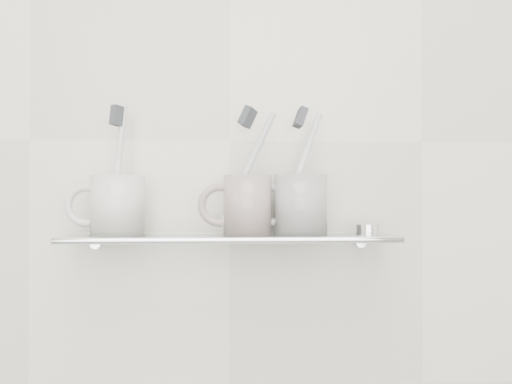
{
  "coord_description": "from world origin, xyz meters",
  "views": [
    {
      "loc": [
        -0.01,
        0.17,
        1.15
      ],
      "look_at": [
        0.04,
        1.04,
        1.17
      ],
      "focal_mm": 40.0,
      "sensor_mm": 36.0,
      "label": 1
    }
  ],
  "objects": [
    {
      "name": "mug_center_handle",
      "position": [
        -0.02,
        1.04,
        1.15
      ],
      "size": [
        0.07,
        0.01,
        0.07
      ],
      "primitive_type": "torus",
      "rotation": [
        1.57,
        0.0,
        0.0
      ],
      "color": "silver",
      "rests_on": "mug_center"
    },
    {
      "name": "toothbrush_left",
      "position": [
        -0.17,
        1.04,
        1.2
      ],
      "size": [
        0.03,
        0.03,
        0.19
      ],
      "primitive_type": "cylinder",
      "rotation": [
        -0.11,
        0.02,
        -0.64
      ],
      "color": "silver",
      "rests_on": "mug_left"
    },
    {
      "name": "mug_right",
      "position": [
        0.11,
        1.04,
        1.15
      ],
      "size": [
        0.1,
        0.1,
        0.09
      ],
      "primitive_type": "cylinder",
      "rotation": [
        0.0,
        0.0,
        -0.33
      ],
      "color": "white",
      "rests_on": "shelf_glass"
    },
    {
      "name": "toothbrush_center",
      "position": [
        0.03,
        1.04,
        1.2
      ],
      "size": [
        0.09,
        0.01,
        0.18
      ],
      "primitive_type": "cylinder",
      "rotation": [
        -0.26,
        0.35,
        -0.67
      ],
      "color": "silver",
      "rests_on": "mug_center"
    },
    {
      "name": "toothbrush_right",
      "position": [
        0.11,
        1.04,
        1.2
      ],
      "size": [
        0.07,
        0.04,
        0.18
      ],
      "primitive_type": "cylinder",
      "rotation": [
        -0.12,
        0.36,
        0.11
      ],
      "color": "silver",
      "rests_on": "mug_right"
    },
    {
      "name": "mug_right_handle",
      "position": [
        0.06,
        1.04,
        1.15
      ],
      "size": [
        0.07,
        0.01,
        0.07
      ],
      "primitive_type": "torus",
      "rotation": [
        1.57,
        0.0,
        0.0
      ],
      "color": "white",
      "rests_on": "mug_right"
    },
    {
      "name": "chrome_cap",
      "position": [
        0.21,
        1.04,
        1.11
      ],
      "size": [
        0.04,
        0.04,
        0.02
      ],
      "primitive_type": "cylinder",
      "color": "silver",
      "rests_on": "shelf_glass"
    },
    {
      "name": "shelf_rail",
      "position": [
        0.0,
        0.98,
        1.1
      ],
      "size": [
        0.5,
        0.01,
        0.01
      ],
      "primitive_type": "cylinder",
      "rotation": [
        0.0,
        1.57,
        0.0
      ],
      "color": "silver",
      "rests_on": "shelf_glass"
    },
    {
      "name": "bracket_left",
      "position": [
        -0.21,
        1.09,
        1.09
      ],
      "size": [
        0.02,
        0.03,
        0.02
      ],
      "primitive_type": "cylinder",
      "rotation": [
        1.57,
        0.0,
        0.0
      ],
      "color": "silver",
      "rests_on": "wall_back"
    },
    {
      "name": "mug_left_handle",
      "position": [
        -0.22,
        1.04,
        1.15
      ],
      "size": [
        0.07,
        0.01,
        0.07
      ],
      "primitive_type": "torus",
      "rotation": [
        1.57,
        0.0,
        0.0
      ],
      "color": "silver",
      "rests_on": "mug_left"
    },
    {
      "name": "bracket_right",
      "position": [
        0.21,
        1.09,
        1.09
      ],
      "size": [
        0.02,
        0.03,
        0.02
      ],
      "primitive_type": "cylinder",
      "rotation": [
        1.57,
        0.0,
        0.0
      ],
      "color": "silver",
      "rests_on": "wall_back"
    },
    {
      "name": "mug_center",
      "position": [
        0.03,
        1.04,
        1.15
      ],
      "size": [
        0.08,
        0.08,
        0.09
      ],
      "primitive_type": "cylinder",
      "rotation": [
        0.0,
        0.0,
        -0.12
      ],
      "color": "silver",
      "rests_on": "shelf_glass"
    },
    {
      "name": "mug_left",
      "position": [
        -0.17,
        1.04,
        1.15
      ],
      "size": [
        0.1,
        0.1,
        0.09
      ],
      "primitive_type": "cylinder",
      "rotation": [
        0.0,
        0.0,
        0.34
      ],
      "color": "silver",
      "rests_on": "shelf_glass"
    },
    {
      "name": "bristles_right",
      "position": [
        0.11,
        1.04,
        1.28
      ],
      "size": [
        0.02,
        0.03,
        0.03
      ],
      "primitive_type": "cube",
      "rotation": [
        -0.12,
        0.36,
        0.11
      ],
      "color": "#33353B",
      "rests_on": "toothbrush_right"
    },
    {
      "name": "wall_back",
      "position": [
        0.0,
        1.1,
        1.25
      ],
      "size": [
        2.5,
        0.0,
        2.5
      ],
      "primitive_type": "plane",
      "rotation": [
        1.57,
        0.0,
        0.0
      ],
      "color": "beige",
      "rests_on": "ground"
    },
    {
      "name": "bristles_left",
      "position": [
        -0.17,
        1.04,
        1.28
      ],
      "size": [
        0.03,
        0.03,
        0.03
      ],
      "primitive_type": "cube",
      "rotation": [
        -0.11,
        0.02,
        -0.64
      ],
      "color": "#33353B",
      "rests_on": "toothbrush_left"
    },
    {
      "name": "bristles_center",
      "position": [
        0.03,
        1.04,
        1.28
      ],
      "size": [
        0.03,
        0.02,
        0.04
      ],
      "primitive_type": "cube",
      "rotation": [
        -0.26,
        0.35,
        -0.67
      ],
      "color": "#33353B",
      "rests_on": "toothbrush_center"
    },
    {
      "name": "shelf_glass",
      "position": [
        0.0,
        1.04,
        1.1
      ],
      "size": [
        0.5,
        0.12,
        0.01
      ],
      "primitive_type": "cube",
      "color": "silver",
      "rests_on": "wall_back"
    }
  ]
}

